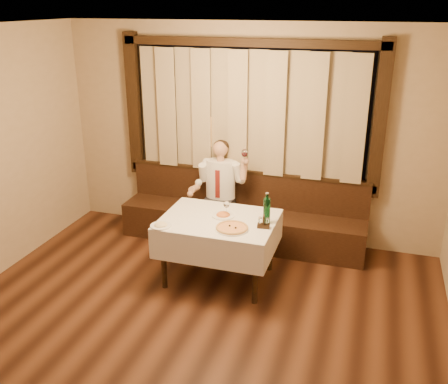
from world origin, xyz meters
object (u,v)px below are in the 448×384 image
(pasta_red, at_px, (223,213))
(banquette, at_px, (243,219))
(seated_man, at_px, (219,185))
(green_bottle, at_px, (267,210))
(dining_table, at_px, (219,227))
(pizza, at_px, (232,228))
(cruet_caddy, at_px, (264,223))
(pasta_cream, at_px, (161,224))

(pasta_red, bearing_deg, banquette, 91.73)
(pasta_red, relative_size, seated_man, 0.19)
(banquette, relative_size, green_bottle, 9.16)
(dining_table, height_order, green_bottle, green_bottle)
(green_bottle, relative_size, seated_man, 0.26)
(dining_table, xyz_separation_m, pasta_red, (0.03, 0.08, 0.14))
(pizza, relative_size, cruet_caddy, 2.58)
(pizza, bearing_deg, green_bottle, 41.57)
(dining_table, bearing_deg, pizza, -44.96)
(dining_table, xyz_separation_m, cruet_caddy, (0.53, -0.08, 0.15))
(dining_table, relative_size, seated_man, 0.93)
(dining_table, bearing_deg, green_bottle, 5.79)
(pizza, height_order, pasta_cream, pasta_cream)
(pasta_red, height_order, seated_man, seated_man)
(banquette, xyz_separation_m, pasta_red, (0.03, -0.95, 0.48))
(pasta_cream, relative_size, green_bottle, 0.66)
(pizza, distance_m, green_bottle, 0.43)
(dining_table, height_order, pasta_cream, pasta_cream)
(green_bottle, height_order, cruet_caddy, green_bottle)
(banquette, bearing_deg, cruet_caddy, -64.42)
(dining_table, relative_size, pasta_cream, 5.52)
(dining_table, xyz_separation_m, seated_man, (-0.29, 0.94, 0.15))
(green_bottle, relative_size, cruet_caddy, 2.48)
(dining_table, height_order, pizza, pizza)
(pizza, relative_size, pasta_red, 1.43)
(pizza, bearing_deg, dining_table, 135.04)
(banquette, relative_size, seated_man, 2.35)
(pizza, relative_size, pasta_cream, 1.58)
(pasta_cream, relative_size, cruet_caddy, 1.64)
(pasta_cream, xyz_separation_m, cruet_caddy, (1.06, 0.29, 0.02))
(pizza, distance_m, cruet_caddy, 0.34)
(pizza, height_order, green_bottle, green_bottle)
(seated_man, bearing_deg, pizza, -65.97)
(green_bottle, bearing_deg, pizza, -138.43)
(pizza, height_order, cruet_caddy, cruet_caddy)
(seated_man, bearing_deg, dining_table, -72.52)
(banquette, relative_size, pizza, 8.81)
(green_bottle, bearing_deg, seated_man, 133.09)
(green_bottle, bearing_deg, pasta_cream, -157.83)
(pasta_cream, distance_m, cruet_caddy, 1.10)
(pizza, bearing_deg, cruet_caddy, 23.86)
(banquette, bearing_deg, seated_man, -163.30)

